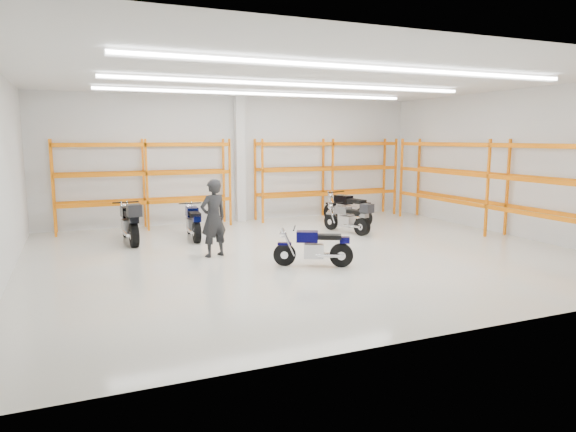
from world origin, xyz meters
name	(u,v)px	position (x,y,z in m)	size (l,w,h in m)	color
ground	(307,253)	(0.00, 0.00, 0.00)	(14.00, 14.00, 0.00)	beige
room_shell	(307,128)	(0.00, 0.03, 3.28)	(14.02, 12.02, 4.51)	silver
motorcycle_main	(317,248)	(-0.36, -1.35, 0.44)	(1.76, 0.99, 0.93)	black
motorcycle_back_a	(130,223)	(-4.16, 3.18, 0.59)	(0.77, 2.40, 1.23)	black
motorcycle_back_b	(193,223)	(-2.33, 3.15, 0.48)	(0.70, 2.10, 1.03)	black
motorcycle_back_c	(350,218)	(2.49, 2.10, 0.49)	(0.92, 1.93, 1.02)	black
motorcycle_back_d	(349,210)	(3.27, 3.59, 0.53)	(0.92, 2.24, 1.12)	black
standing_man	(213,218)	(-2.35, 0.62, 1.00)	(0.73, 0.48, 2.00)	black
structural_column	(240,160)	(0.00, 5.82, 2.25)	(0.32, 0.32, 4.50)	white
pallet_racking_back_left	(145,176)	(-3.40, 5.48, 1.79)	(5.67, 0.87, 3.00)	#FD7800
pallet_racking_back_right	(328,171)	(3.40, 5.48, 1.79)	(5.67, 0.87, 3.00)	#FD7800
pallet_racking_side	(498,178)	(6.48, 0.00, 1.81)	(0.87, 9.07, 3.00)	#FD7800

